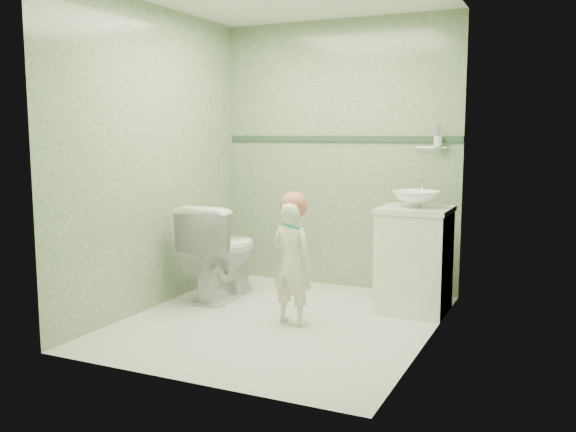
% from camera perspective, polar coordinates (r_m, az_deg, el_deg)
% --- Properties ---
extents(ground, '(2.50, 2.50, 0.00)m').
position_cam_1_polar(ground, '(4.72, -0.77, -9.65)').
color(ground, beige).
rests_on(ground, ground).
extents(room_shell, '(2.50, 2.54, 2.40)m').
position_cam_1_polar(room_shell, '(4.51, -0.80, 5.06)').
color(room_shell, '#6B8B62').
rests_on(room_shell, ground).
extents(trim_stripe, '(2.20, 0.02, 0.05)m').
position_cam_1_polar(trim_stripe, '(5.65, 4.66, 7.08)').
color(trim_stripe, '#2D4C35').
rests_on(trim_stripe, room_shell).
extents(vanity, '(0.52, 0.50, 0.80)m').
position_cam_1_polar(vanity, '(5.00, 11.50, -4.10)').
color(vanity, silver).
rests_on(vanity, ground).
extents(counter, '(0.54, 0.52, 0.04)m').
position_cam_1_polar(counter, '(4.93, 11.62, 0.57)').
color(counter, white).
rests_on(counter, vanity).
extents(basin, '(0.37, 0.37, 0.13)m').
position_cam_1_polar(basin, '(4.92, 11.65, 1.54)').
color(basin, white).
rests_on(basin, counter).
extents(faucet, '(0.03, 0.13, 0.18)m').
position_cam_1_polar(faucet, '(5.09, 12.15, 2.64)').
color(faucet, silver).
rests_on(faucet, counter).
extents(cup_holder, '(0.26, 0.07, 0.21)m').
position_cam_1_polar(cup_holder, '(5.35, 13.51, 6.63)').
color(cup_holder, silver).
rests_on(cup_holder, room_shell).
extents(toilet, '(0.47, 0.81, 0.81)m').
position_cam_1_polar(toilet, '(5.32, -6.05, -3.19)').
color(toilet, white).
rests_on(toilet, ground).
extents(toddler, '(0.36, 0.27, 0.91)m').
position_cam_1_polar(toddler, '(4.55, 0.37, -4.35)').
color(toddler, beige).
rests_on(toddler, ground).
extents(hair_cap, '(0.20, 0.20, 0.20)m').
position_cam_1_polar(hair_cap, '(4.51, 0.51, 0.97)').
color(hair_cap, '#B3664B').
rests_on(hair_cap, toddler).
extents(teal_toothbrush, '(0.11, 0.14, 0.08)m').
position_cam_1_polar(teal_toothbrush, '(4.36, 0.27, -0.86)').
color(teal_toothbrush, '#0A8F63').
rests_on(teal_toothbrush, toddler).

